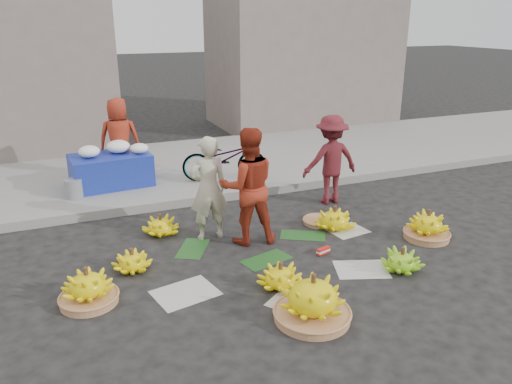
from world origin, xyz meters
name	(u,v)px	position (x,y,z in m)	size (l,w,h in m)	color
ground	(267,252)	(0.00, 0.00, 0.00)	(80.00, 80.00, 0.00)	black
curb	(216,196)	(0.00, 2.20, 0.07)	(40.00, 0.25, 0.15)	gray
sidewalk	(185,166)	(0.00, 4.30, 0.06)	(40.00, 4.00, 0.12)	gray
building_right	(303,36)	(4.50, 7.70, 2.50)	(5.00, 3.00, 5.00)	slate
newspaper_scatter	(294,279)	(0.00, -0.80, 0.00)	(3.20, 1.80, 0.00)	beige
banana_leaves	(255,247)	(-0.10, 0.20, 0.00)	(2.00, 1.00, 0.00)	#174618
banana_bunch_0	(88,288)	(-2.34, -0.39, 0.19)	(0.66, 0.66, 0.44)	#A46B45
banana_bunch_1	(280,276)	(-0.23, -0.90, 0.14)	(0.56, 0.56, 0.32)	yellow
banana_bunch_2	(313,299)	(-0.20, -1.62, 0.24)	(0.80, 0.80, 0.53)	#A46B45
banana_bunch_3	(402,261)	(1.34, -1.12, 0.13)	(0.63, 0.63, 0.32)	#67B71A
banana_bunch_4	(428,226)	(2.30, -0.46, 0.19)	(0.64, 0.64, 0.44)	#A46B45
banana_bunch_5	(335,219)	(1.25, 0.35, 0.16)	(0.77, 0.77, 0.36)	yellow
banana_bunch_6	(132,261)	(-1.76, 0.19, 0.13)	(0.48, 0.48, 0.30)	yellow
banana_bunch_7	(161,226)	(-1.20, 1.13, 0.14)	(0.65, 0.65, 0.33)	yellow
basket_spare	(320,221)	(1.16, 0.62, 0.03)	(0.50, 0.50, 0.06)	#A46B45
incense_stack	(323,251)	(0.67, -0.34, 0.05)	(0.20, 0.06, 0.08)	red
vendor_cream	(208,189)	(-0.57, 0.75, 0.75)	(0.55, 0.36, 1.50)	beige
vendor_red	(248,186)	(-0.10, 0.44, 0.82)	(0.80, 0.62, 1.64)	#A73219
man_striped	(331,160)	(1.77, 1.39, 0.75)	(0.97, 0.56, 1.51)	maroon
flower_table	(111,168)	(-1.58, 3.38, 0.45)	(1.44, 0.98, 0.80)	navy
grey_bucket	(74,189)	(-2.27, 2.93, 0.28)	(0.29, 0.29, 0.33)	gray
flower_vendor	(120,139)	(-1.35, 3.71, 0.88)	(0.75, 0.49, 1.53)	#A73219
bicycle	(224,158)	(0.41, 2.92, 0.53)	(1.56, 0.54, 0.82)	gray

